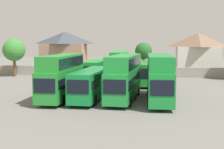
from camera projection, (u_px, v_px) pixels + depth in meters
name	position (u px, v px, depth m)	size (l,w,h in m)	color
ground	(125.00, 80.00, 52.45)	(140.00, 140.00, 0.00)	slate
depot_boundary_wall	(128.00, 72.00, 57.72)	(56.00, 0.50, 1.80)	gray
bus_1	(62.00, 74.00, 34.90)	(2.57, 10.65, 4.99)	#22862D
bus_2	(92.00, 82.00, 34.93)	(2.77, 11.13, 3.33)	#128036
bus_3	(124.00, 75.00, 34.49)	(3.08, 11.09, 4.98)	#1D8C36
bus_4	(159.00, 75.00, 33.57)	(2.94, 11.51, 5.04)	#188132
bus_5	(96.00, 70.00, 48.53)	(2.65, 10.43, 3.53)	#178C30
bus_6	(120.00, 66.00, 47.84)	(3.43, 11.54, 4.95)	#218E33
bus_7	(143.00, 72.00, 47.32)	(3.21, 11.32, 3.34)	#237C2E
house_terrace_left	(65.00, 52.00, 65.82)	(9.36, 6.91, 8.49)	#9E7A60
house_terrace_centre	(197.00, 53.00, 62.65)	(8.63, 7.28, 8.15)	silver
tree_left_of_lot	(143.00, 51.00, 59.40)	(3.23, 3.23, 6.27)	brown
tree_behind_wall	(14.00, 50.00, 57.35)	(4.13, 4.13, 6.99)	brown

